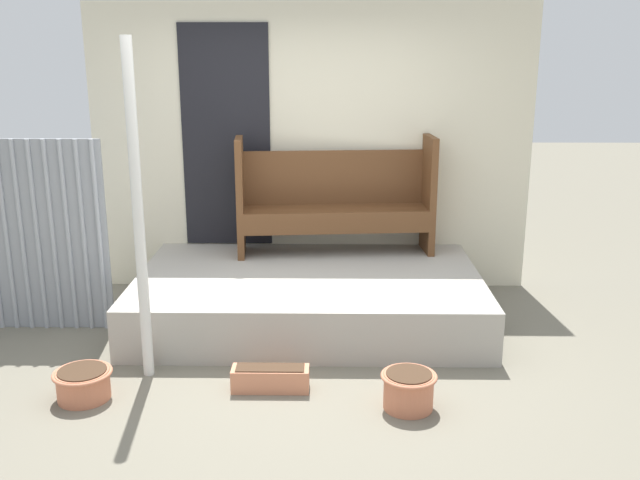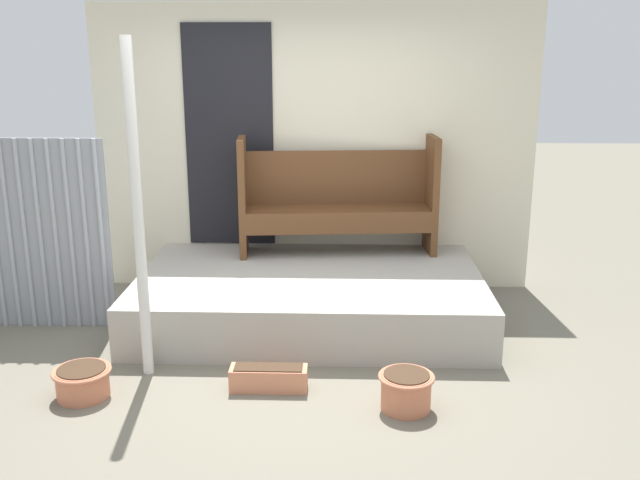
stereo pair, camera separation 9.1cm
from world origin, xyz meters
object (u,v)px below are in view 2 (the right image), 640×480
object	(u,v)px
flower_pot_left	(82,381)
support_post	(138,214)
flower_pot_middle	(406,390)
planter_box_rect	(269,378)
bench	(337,196)

from	to	relation	value
flower_pot_left	support_post	bearing A→B (deg)	47.33
flower_pot_middle	planter_box_rect	distance (m)	0.93
support_post	flower_pot_middle	distance (m)	2.09
support_post	bench	world-z (taller)	support_post
flower_pot_left	planter_box_rect	world-z (taller)	flower_pot_left
flower_pot_middle	planter_box_rect	size ratio (longest dim) A/B	0.69
flower_pot_middle	planter_box_rect	world-z (taller)	flower_pot_middle
flower_pot_left	flower_pot_middle	distance (m)	2.11
flower_pot_middle	bench	bearing A→B (deg)	102.05
flower_pot_left	bench	bearing A→B (deg)	51.17
support_post	flower_pot_middle	size ratio (longest dim) A/B	6.39
support_post	bench	xyz separation A→B (m)	(1.31, 1.68, -0.22)
bench	flower_pot_middle	xyz separation A→B (m)	(0.46, -2.14, -0.79)
flower_pot_left	planter_box_rect	size ratio (longest dim) A/B	0.74
bench	flower_pot_middle	distance (m)	2.33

